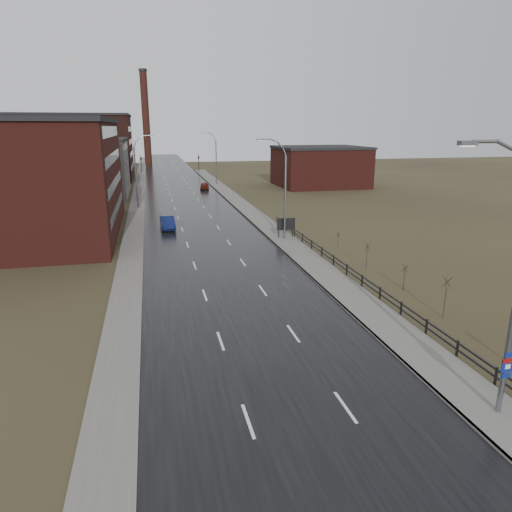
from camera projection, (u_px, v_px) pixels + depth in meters
ground at (332, 479)px, 16.83m from camera, size 320.00×320.00×0.00m
road at (189, 208)px, 73.06m from camera, size 14.00×300.00×0.06m
sidewalk_right at (285, 241)px, 51.47m from camera, size 3.20×180.00×0.18m
curb_right at (272, 242)px, 51.14m from camera, size 0.16×180.00×0.18m
sidewalk_left at (137, 210)px, 71.28m from camera, size 2.40×260.00×0.12m
warehouse_near at (16, 179)px, 52.62m from camera, size 22.44×28.56×13.50m
warehouse_mid at (82, 167)px, 84.61m from camera, size 16.32×20.40×10.50m
warehouse_far at (76, 147)px, 110.97m from camera, size 26.52×24.48×15.50m
building_right at (320, 166)px, 99.08m from camera, size 18.36×16.32×8.50m
smokestack at (146, 118)px, 151.90m from camera, size 2.70×2.70×30.70m
streetlight_main at (512, 289)px, 18.88m from camera, size 3.91×0.29×12.11m
streetlight_right_mid at (283, 189)px, 50.82m from camera, size 3.36×0.28×11.35m
streetlight_left at (138, 171)px, 71.68m from camera, size 3.36×0.28×11.35m
streetlight_right_far at (215, 158)px, 101.43m from camera, size 3.36×0.28×11.35m
guardrail at (366, 282)px, 36.03m from camera, size 0.10×53.05×1.10m
shrub_c at (446, 296)px, 30.66m from camera, size 0.70×0.74×3.00m
shrub_d at (404, 276)px, 36.15m from camera, size 0.50×0.52×2.08m
shrub_e at (367, 255)px, 41.51m from camera, size 0.58×0.61×2.44m
shrub_f at (338, 239)px, 49.40m from camera, size 0.38×0.40×1.56m
billboard at (286, 225)px, 52.54m from camera, size 2.18×0.17×2.44m
traffic_light_left at (141, 157)px, 126.32m from camera, size 0.58×2.73×5.30m
traffic_light_right at (198, 156)px, 129.78m from camera, size 0.58×2.73×5.30m
car_near at (168, 223)px, 57.58m from camera, size 1.86×4.92×1.60m
car_far at (205, 186)px, 94.30m from camera, size 2.37×4.62×1.50m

